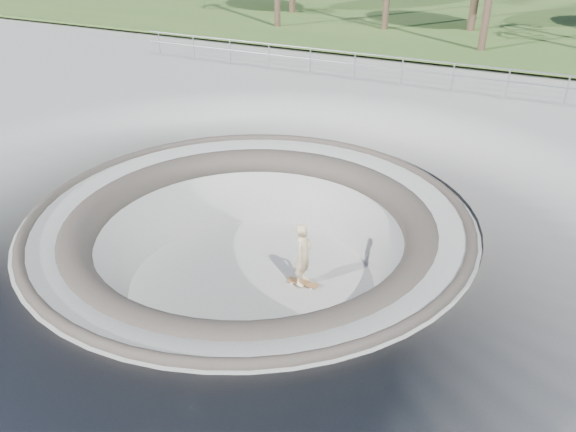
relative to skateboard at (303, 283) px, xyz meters
The scene contains 7 objects.
ground 2.23m from the skateboard, 163.04° to the right, with size 180.00×180.00×0.00m, color #ACACA7.
skate_bowl 1.27m from the skateboard, 163.04° to the right, with size 14.00×14.00×4.10m.
grass_strip 33.71m from the skateboard, 92.07° to the left, with size 180.00×36.00×0.12m.
distant_hills 57.10m from the skateboard, 87.42° to the left, with size 103.20×45.00×28.60m.
safety_railing 11.96m from the skateboard, 95.96° to the left, with size 25.00×0.06×1.03m.
skateboard is the anchor object (origin of this frame).
skater 0.82m from the skateboard, behind, with size 0.59×0.38×1.60m, color beige.
Camera 1 is at (6.00, -9.91, 6.17)m, focal length 35.00 mm.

